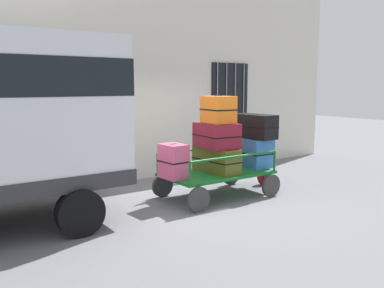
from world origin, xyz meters
name	(u,v)px	position (x,y,z in m)	size (l,w,h in m)	color
ground_plane	(205,199)	(0.00, 0.00, 0.00)	(40.00, 40.00, 0.00)	slate
building_wall	(145,71)	(0.01, 2.36, 2.50)	(12.00, 0.38, 5.00)	silver
luggage_cart	(217,177)	(0.28, -0.02, 0.40)	(2.20, 1.27, 0.50)	#146023
cart_railing	(217,155)	(0.28, -0.02, 0.83)	(2.07, 1.14, 0.41)	#146023
suitcase_left_bottom	(173,161)	(-0.69, 0.02, 0.81)	(0.42, 0.53, 0.63)	#CC4C72
suitcase_midleft_bottom	(216,160)	(0.28, 0.00, 0.74)	(0.46, 1.04, 0.48)	#4C5119
suitcase_midleft_middle	(216,135)	(0.28, 0.00, 1.22)	(0.66, 0.89, 0.48)	maroon
suitcase_midleft_top	(218,110)	(0.28, -0.05, 1.72)	(0.50, 0.62, 0.52)	orange
suitcase_center_bottom	(254,152)	(1.26, -0.02, 0.79)	(0.53, 0.73, 0.60)	#3372C6
suitcase_center_middle	(255,126)	(1.26, -0.03, 1.34)	(0.49, 0.95, 0.50)	black
backpack	(262,175)	(1.73, 0.18, 0.22)	(0.27, 0.22, 0.44)	maroon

